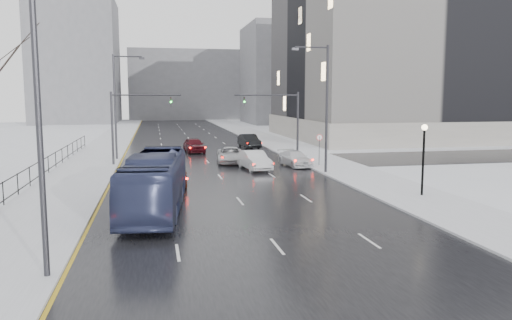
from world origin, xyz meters
TOP-DOWN VIEW (x-y plane):
  - road at (0.00, 60.00)m, footprint 16.00×150.00m
  - cross_road at (0.00, 48.00)m, footprint 130.00×10.00m
  - sidewalk_left at (-10.50, 60.00)m, footprint 5.00×150.00m
  - sidewalk_right at (10.50, 60.00)m, footprint 5.00×150.00m
  - park_strip at (-20.00, 60.00)m, footprint 14.00×150.00m
  - streetlight_r_mid at (8.17, 40.00)m, footprint 2.95×0.25m
  - streetlight_l_near at (-8.17, 20.00)m, footprint 2.95×0.25m
  - streetlight_l_far at (-8.17, 52.00)m, footprint 2.95×0.25m
  - lamppost_r_mid at (11.00, 30.00)m, footprint 0.36×0.36m
  - mast_signal_right at (7.33, 48.00)m, footprint 6.10×0.33m
  - mast_signal_left at (-7.33, 48.00)m, footprint 6.10×0.33m
  - no_uturn_sign at (9.20, 44.00)m, footprint 0.60×0.06m
  - civic_building at (35.00, 72.00)m, footprint 41.00×31.00m
  - bldg_far_right at (28.00, 115.00)m, footprint 24.00×20.00m
  - bldg_far_left at (-22.00, 125.00)m, footprint 18.00×22.00m
  - bldg_far_center at (4.00, 140.00)m, footprint 30.00×18.00m
  - bus at (-4.80, 29.35)m, footprint 3.81×11.32m
  - sedan_center_near at (-3.50, 37.08)m, footprint 1.85×4.17m
  - sedan_right_near at (3.26, 43.13)m, footprint 2.30×4.97m
  - sedan_right_cross at (1.96, 47.69)m, footprint 2.88×5.38m
  - sedan_right_far at (7.19, 44.51)m, footprint 2.44×4.76m
  - sedan_center_far at (-0.64, 57.01)m, footprint 2.35×4.88m
  - sedan_right_distant at (6.15, 60.69)m, footprint 2.14×4.97m

SIDE VIEW (x-z plane):
  - road at x=0.00m, z-range 0.00..0.04m
  - cross_road at x=0.00m, z-range 0.00..0.04m
  - park_strip at x=-20.00m, z-range 0.00..0.12m
  - sidewalk_left at x=-10.50m, z-range 0.00..0.16m
  - sidewalk_right at x=10.50m, z-range 0.00..0.16m
  - sedan_right_far at x=7.19m, z-range 0.04..1.36m
  - sedan_center_near at x=-3.50m, z-range 0.04..1.44m
  - sedan_right_cross at x=1.96m, z-range 0.04..1.48m
  - sedan_right_near at x=3.26m, z-range 0.04..1.62m
  - sedan_right_distant at x=6.15m, z-range 0.04..1.63m
  - sedan_center_far at x=-0.64m, z-range 0.04..1.65m
  - bus at x=-4.80m, z-range 0.04..3.13m
  - no_uturn_sign at x=9.20m, z-range 0.95..3.65m
  - lamppost_r_mid at x=11.00m, z-range 0.80..5.08m
  - mast_signal_right at x=7.33m, z-range 0.86..7.36m
  - mast_signal_left at x=-7.33m, z-range 0.86..7.36m
  - streetlight_r_mid at x=8.17m, z-range 0.62..10.62m
  - streetlight_l_near at x=-8.17m, z-range 0.62..10.62m
  - streetlight_l_far at x=-8.17m, z-range 0.62..10.62m
  - bldg_far_center at x=4.00m, z-range 0.00..18.00m
  - bldg_far_right at x=28.00m, z-range 0.00..22.00m
  - civic_building at x=35.00m, z-range -1.19..23.61m
  - bldg_far_left at x=-22.00m, z-range 0.00..28.00m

